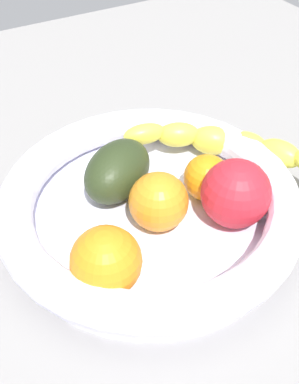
{
  "coord_description": "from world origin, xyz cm",
  "views": [
    {
      "loc": [
        31.61,
        -17.99,
        40.64
      ],
      "look_at": [
        0.0,
        0.0,
        7.66
      ],
      "focal_mm": 43.34,
      "sensor_mm": 36.0,
      "label": 1
    }
  ],
  "objects": [
    {
      "name": "orange_mid_left",
      "position": [
        0.73,
        6.92,
        7.29
      ],
      "size": [
        5.26,
        5.26,
        5.26
      ],
      "primitive_type": "sphere",
      "color": "orange",
      "rests_on": "fruit_bowl"
    },
    {
      "name": "avocado_dark",
      "position": [
        -4.78,
        -1.39,
        7.71
      ],
      "size": [
        10.51,
        11.47,
        6.11
      ],
      "primitive_type": "ellipsoid",
      "rotation": [
        0.0,
        0.0,
        2.14
      ],
      "color": "#2A371B",
      "rests_on": "fruit_bowl"
    },
    {
      "name": "orange_front",
      "position": [
        1.88,
        -0.24,
        7.8
      ],
      "size": [
        6.28,
        6.28,
        6.28
      ],
      "primitive_type": "sphere",
      "color": "orange",
      "rests_on": "fruit_bowl"
    },
    {
      "name": "orange_mid_right",
      "position": [
        6.45,
        -8.18,
        7.98
      ],
      "size": [
        6.64,
        6.64,
        6.64
      ],
      "primitive_type": "sphere",
      "color": "orange",
      "rests_on": "fruit_bowl"
    },
    {
      "name": "banana_draped_left",
      "position": [
        -2.93,
        12.55,
        7.44
      ],
      "size": [
        19.11,
        17.84,
        4.39
      ],
      "color": "yellow",
      "rests_on": "fruit_bowl"
    },
    {
      "name": "fruit_bowl",
      "position": [
        0.0,
        0.0,
        5.92
      ],
      "size": [
        32.69,
        32.69,
        5.64
      ],
      "color": "white",
      "rests_on": "kitchen_counter"
    },
    {
      "name": "kitchen_counter",
      "position": [
        0.0,
        0.0,
        1.5
      ],
      "size": [
        120.0,
        120.0,
        3.0
      ],
      "primitive_type": "cube",
      "color": "gray",
      "rests_on": "ground"
    },
    {
      "name": "tomato_red",
      "position": [
        5.26,
        7.3,
        8.33
      ],
      "size": [
        7.35,
        7.35,
        7.35
      ],
      "primitive_type": "sphere",
      "color": "red",
      "rests_on": "fruit_bowl"
    }
  ]
}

